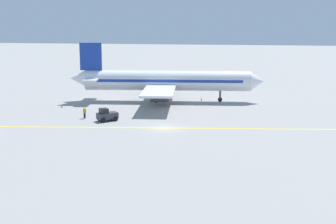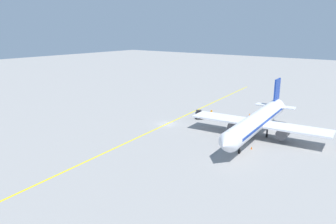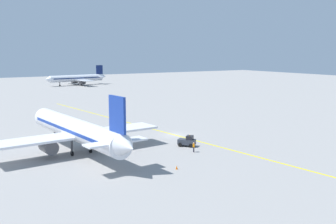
% 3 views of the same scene
% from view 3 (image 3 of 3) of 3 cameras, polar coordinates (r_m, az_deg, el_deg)
% --- Properties ---
extents(ground_plane, '(400.00, 400.00, 0.00)m').
position_cam_3_polar(ground_plane, '(78.28, 1.01, -3.36)').
color(ground_plane, gray).
extents(apron_yellow_centreline, '(13.50, 119.33, 0.01)m').
position_cam_3_polar(apron_yellow_centreline, '(78.28, 1.01, -3.36)').
color(apron_yellow_centreline, yellow).
rests_on(apron_yellow_centreline, ground).
extents(airplane_at_gate, '(28.35, 35.55, 10.60)m').
position_cam_3_polar(airplane_at_gate, '(65.94, -13.10, -2.61)').
color(airplane_at_gate, white).
rests_on(airplane_at_gate, ground).
extents(airplane_distant_taxiing, '(31.99, 25.54, 9.54)m').
position_cam_3_polar(airplane_distant_taxiing, '(198.66, -13.04, 4.78)').
color(airplane_distant_taxiing, silver).
rests_on(airplane_distant_taxiing, ground).
extents(baggage_tug_dark, '(3.08, 3.26, 2.11)m').
position_cam_3_polar(baggage_tug_dark, '(68.99, 2.81, -4.27)').
color(baggage_tug_dark, '#333842').
rests_on(baggage_tug_dark, ground).
extents(ground_crew_worker, '(0.33, 0.55, 1.68)m').
position_cam_3_polar(ground_crew_worker, '(65.13, 3.76, -5.06)').
color(ground_crew_worker, '#23232D').
rests_on(ground_crew_worker, ground).
extents(traffic_cone_near_nose, '(0.32, 0.32, 0.55)m').
position_cam_3_polar(traffic_cone_near_nose, '(55.97, 1.27, -8.04)').
color(traffic_cone_near_nose, orange).
rests_on(traffic_cone_near_nose, ground).
extents(traffic_cone_mid_apron, '(0.32, 0.32, 0.55)m').
position_cam_3_polar(traffic_cone_mid_apron, '(72.31, -15.96, -4.50)').
color(traffic_cone_mid_apron, orange).
rests_on(traffic_cone_mid_apron, ground).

